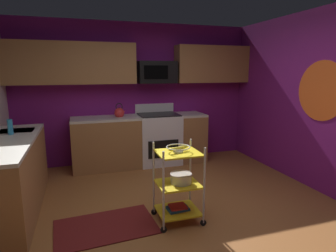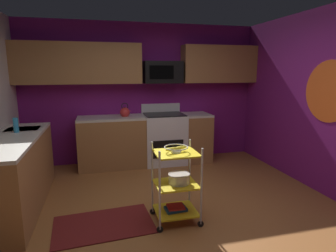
# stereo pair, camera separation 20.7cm
# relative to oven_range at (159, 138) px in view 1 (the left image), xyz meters

# --- Properties ---
(floor) EXTENTS (4.40, 4.80, 0.04)m
(floor) POSITION_rel_oven_range_xyz_m (-0.34, -2.10, -0.50)
(floor) COLOR #995B2D
(floor) RESTS_ON ground
(wall_back) EXTENTS (4.52, 0.06, 2.60)m
(wall_back) POSITION_rel_oven_range_xyz_m (-0.34, 0.33, 0.82)
(wall_back) COLOR #751970
(wall_back) RESTS_ON ground
(wall_flower_decal) EXTENTS (0.00, 0.85, 0.85)m
(wall_flower_decal) POSITION_rel_oven_range_xyz_m (1.86, -1.86, 0.97)
(wall_flower_decal) COLOR #E5591E
(counter_run) EXTENTS (3.42, 2.63, 0.92)m
(counter_run) POSITION_rel_oven_range_xyz_m (-1.21, -0.60, -0.01)
(counter_run) COLOR #9E6B3D
(counter_run) RESTS_ON ground
(oven_range) EXTENTS (0.76, 0.65, 1.10)m
(oven_range) POSITION_rel_oven_range_xyz_m (0.00, 0.00, 0.00)
(oven_range) COLOR white
(oven_range) RESTS_ON ground
(upper_cabinets) EXTENTS (4.40, 0.33, 0.70)m
(upper_cabinets) POSITION_rel_oven_range_xyz_m (-0.42, 0.13, 1.37)
(upper_cabinets) COLOR #9E6B3D
(microwave) EXTENTS (0.70, 0.39, 0.40)m
(microwave) POSITION_rel_oven_range_xyz_m (-0.00, 0.10, 1.22)
(microwave) COLOR black
(rolling_cart) EXTENTS (0.54, 0.44, 0.91)m
(rolling_cart) POSITION_rel_oven_range_xyz_m (-0.36, -2.13, -0.03)
(rolling_cart) COLOR silver
(rolling_cart) RESTS_ON ground
(fruit_bowl) EXTENTS (0.27, 0.27, 0.07)m
(fruit_bowl) POSITION_rel_oven_range_xyz_m (-0.36, -2.13, 0.40)
(fruit_bowl) COLOR silver
(fruit_bowl) RESTS_ON rolling_cart
(mixing_bowl_large) EXTENTS (0.25, 0.25, 0.11)m
(mixing_bowl_large) POSITION_rel_oven_range_xyz_m (-0.33, -2.13, 0.04)
(mixing_bowl_large) COLOR silver
(mixing_bowl_large) RESTS_ON rolling_cart
(book_stack) EXTENTS (0.26, 0.18, 0.05)m
(book_stack) POSITION_rel_oven_range_xyz_m (-0.36, -2.13, -0.32)
(book_stack) COLOR #1E4C8C
(book_stack) RESTS_ON rolling_cart
(kettle) EXTENTS (0.21, 0.18, 0.26)m
(kettle) POSITION_rel_oven_range_xyz_m (-0.72, -0.00, 0.52)
(kettle) COLOR red
(kettle) RESTS_ON counter_run
(dish_soap_bottle) EXTENTS (0.06, 0.06, 0.20)m
(dish_soap_bottle) POSITION_rel_oven_range_xyz_m (-2.25, -1.02, 0.54)
(dish_soap_bottle) COLOR #2D8CBF
(dish_soap_bottle) RESTS_ON counter_run
(floor_rug) EXTENTS (1.15, 0.78, 0.01)m
(floor_rug) POSITION_rel_oven_range_xyz_m (-1.19, -2.04, -0.47)
(floor_rug) COLOR maroon
(floor_rug) RESTS_ON ground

